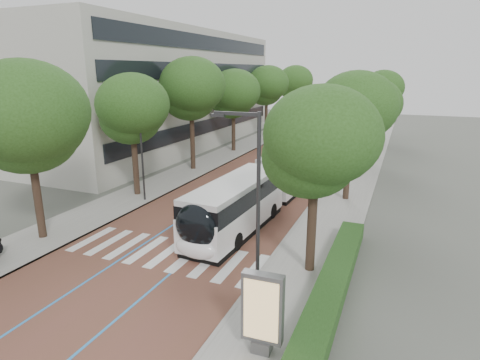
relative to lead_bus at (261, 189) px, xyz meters
name	(u,v)px	position (x,y,z in m)	size (l,w,h in m)	color
ground	(152,261)	(-2.67, -9.03, -1.63)	(160.00, 160.00, 0.00)	#51544C
road	(316,140)	(-2.67, 30.97, -1.62)	(11.00, 140.00, 0.02)	brown
sidewalk_left	(266,136)	(-10.17, 30.97, -1.57)	(4.00, 140.00, 0.12)	gray
sidewalk_right	(372,143)	(4.83, 30.97, -1.57)	(4.00, 140.00, 0.12)	gray
kerb_left	(278,137)	(-8.27, 30.97, -1.57)	(0.20, 140.00, 0.14)	gray
kerb_right	(358,142)	(2.93, 30.97, -1.57)	(0.20, 140.00, 0.14)	gray
zebra_crossing	(166,253)	(-2.47, -8.03, -1.60)	(10.55, 3.60, 0.01)	silver
lane_line_left	(305,139)	(-4.27, 30.97, -1.60)	(0.12, 126.00, 0.01)	#2980CF
lane_line_right	(328,140)	(-1.07, 30.97, -1.60)	(0.12, 126.00, 0.01)	#2980CF
office_building	(147,90)	(-22.15, 18.97, 5.37)	(18.11, 40.00, 14.00)	#B7B6AA
hedge	(332,287)	(6.43, -9.03, -1.11)	(1.20, 14.00, 0.80)	#1C3E15
streetlight_near	(253,206)	(3.95, -12.03, 3.19)	(1.82, 0.20, 8.00)	#2C2C2E
streetlight_far	(350,123)	(3.95, 12.97, 3.19)	(1.82, 0.20, 8.00)	#2C2C2E
lamp_post_left	(141,147)	(-8.77, -1.03, 2.49)	(0.14, 0.14, 8.00)	#2C2C2E
trees_left	(221,94)	(-10.17, 15.48, 5.25)	(6.47, 61.27, 10.08)	black
trees_right	(365,108)	(5.03, 14.07, 4.47)	(5.94, 47.41, 8.89)	black
lead_bus	(261,189)	(0.00, 0.00, 0.00)	(3.45, 18.50, 3.20)	black
bus_queued_0	(308,148)	(-0.40, 15.82, 0.00)	(2.63, 12.42, 3.20)	white
bus_queued_1	(328,131)	(-0.85, 29.04, 0.00)	(3.01, 12.49, 3.20)	white
ad_panel	(263,312)	(4.84, -13.46, 0.03)	(1.42, 0.57, 2.93)	#59595B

